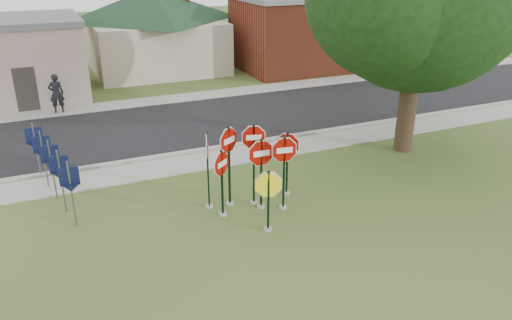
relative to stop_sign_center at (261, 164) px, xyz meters
name	(u,v)px	position (x,y,z in m)	size (l,w,h in m)	color
ground	(270,230)	(-0.33, -1.33, -1.45)	(120.00, 120.00, 0.00)	#39541F
sidewalk_near	(208,160)	(-0.33, 4.17, -1.42)	(60.00, 1.60, 0.06)	gray
road	(176,125)	(-0.33, 8.67, -1.43)	(60.00, 7.00, 0.04)	black
sidewalk_far	(154,101)	(-0.33, 12.97, -1.42)	(60.00, 1.60, 0.06)	gray
curb	(199,150)	(-0.33, 5.17, -1.38)	(60.00, 0.20, 0.14)	gray
stop_sign_center	(261,164)	(0.00, 0.00, 0.00)	(1.12, 0.24, 2.37)	#9A988F
stop_sign_yellow	(268,194)	(-0.38, -1.32, -0.32)	(1.01, 0.34, 1.96)	#9A988F
stop_sign_left	(222,175)	(-1.25, 0.01, -0.13)	(0.82, 0.65, 2.20)	#9A988F
stop_sign_right	(284,163)	(0.60, -0.31, 0.06)	(1.06, 0.24, 2.46)	#9A988F
stop_sign_back_right	(254,154)	(-0.10, 0.34, 0.23)	(0.98, 0.28, 2.72)	#9A988F
stop_sign_back_left	(229,155)	(-0.80, 0.58, 0.22)	(0.93, 0.57, 2.68)	#9A988F
stop_sign_far_right	(287,155)	(1.14, 0.52, -0.10)	(0.83, 0.65, 2.25)	#9A988F
stop_sign_far_left	(207,160)	(-1.46, 0.65, 0.15)	(0.30, 1.02, 2.59)	#9A988F
route_sign_row	(51,164)	(-5.73, 3.17, -0.23)	(1.43, 4.63, 2.00)	#59595E
building_house	(153,13)	(1.68, 20.67, 2.19)	(11.60, 11.60, 6.20)	beige
building_brick	(314,31)	(11.67, 17.17, 0.95)	(10.20, 6.20, 4.75)	maroon
pedestrian	(56,93)	(-5.02, 12.78, -0.44)	(0.69, 0.46, 1.91)	black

